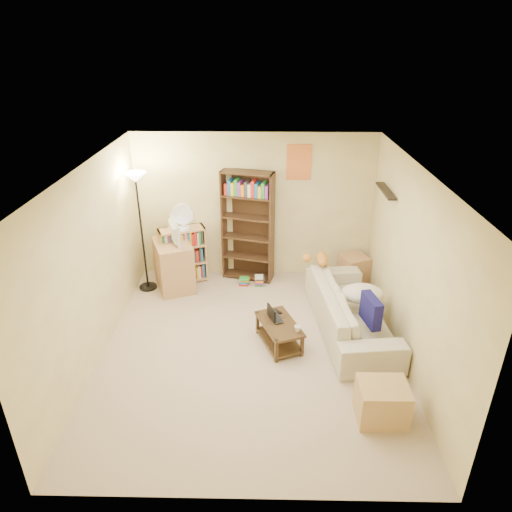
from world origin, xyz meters
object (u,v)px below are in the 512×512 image
short_bookshelf (183,255)px  end_cabinet (382,402)px  television (171,232)px  side_table (354,269)px  desk_fan (183,216)px  floor_lamp (138,198)px  tall_bookshelf (248,224)px  mug (298,329)px  sofa (351,310)px  laptop (279,317)px  tabby_cat (319,259)px  coffee_table (279,331)px  tv_stand (174,265)px

short_bookshelf → end_cabinet: short_bookshelf is taller
television → side_table: size_ratio=1.36×
short_bookshelf → end_cabinet: 4.12m
desk_fan → floor_lamp: bearing=-162.4°
tall_bookshelf → side_table: (1.83, -0.10, -0.77)m
mug → television: 2.70m
television → side_table: 3.16m
tall_bookshelf → floor_lamp: size_ratio=0.96×
short_bookshelf → desk_fan: size_ratio=2.17×
desk_fan → sofa: bearing=-27.9°
laptop → side_table: bearing=-58.5°
side_table → end_cabinet: side_table is taller
tabby_cat → coffee_table: tabby_cat is taller
laptop → tall_bookshelf: tall_bookshelf is taller
tall_bookshelf → tv_stand: bearing=-148.2°
tall_bookshelf → mug: bearing=-55.8°
end_cabinet → sofa: bearing=92.3°
tv_stand → short_bookshelf: (0.13, 0.21, 0.08)m
mug → short_bookshelf: 2.69m
coffee_table → short_bookshelf: 2.40m
short_bookshelf → laptop: bearing=-67.6°
tv_stand → short_bookshelf: size_ratio=0.83×
floor_lamp → tall_bookshelf: bearing=13.5°
end_cabinet → mug: bearing=127.1°
floor_lamp → end_cabinet: size_ratio=3.70×
floor_lamp → end_cabinet: bearing=-41.1°
sofa → floor_lamp: size_ratio=1.16×
tabby_cat → mug: 1.49m
mug → end_cabinet: bearing=-52.9°
tv_stand → tall_bookshelf: tall_bookshelf is taller
tv_stand → desk_fan: (0.18, 0.16, 0.81)m
sofa → floor_lamp: (-3.21, 1.15, 1.27)m
short_bookshelf → coffee_table: bearing=-69.7°
tabby_cat → side_table: (0.69, 0.64, -0.50)m
coffee_table → television: size_ratio=1.38×
coffee_table → television: (-1.72, 1.57, 0.80)m
coffee_table → side_table: bearing=32.4°
tabby_cat → end_cabinet: tabby_cat is taller
side_table → mug: bearing=-118.6°
mug → desk_fan: desk_fan is taller
laptop → television: (-1.71, 1.44, 0.65)m
tabby_cat → desk_fan: 2.30m
television → desk_fan: size_ratio=1.42×
tall_bookshelf → short_bookshelf: size_ratio=1.94×
side_table → desk_fan: bearing=-178.0°
sofa → side_table: 1.49m
end_cabinet → laptop: bearing=127.1°
mug → tall_bookshelf: (-0.73, 2.13, 0.62)m
floor_lamp → end_cabinet: (3.28, -2.86, -1.37)m
television → desk_fan: 0.32m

